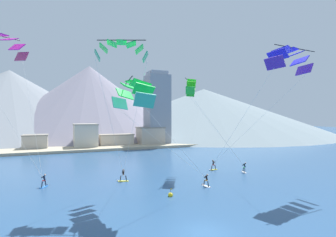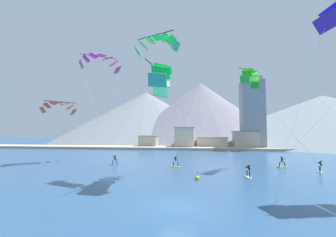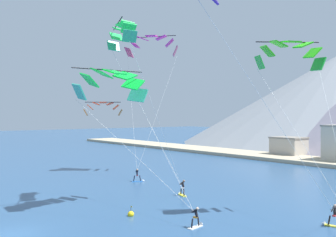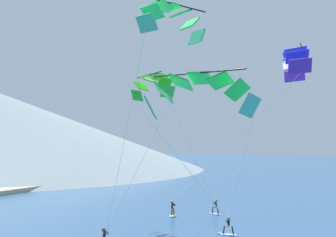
{
  "view_description": "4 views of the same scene",
  "coord_description": "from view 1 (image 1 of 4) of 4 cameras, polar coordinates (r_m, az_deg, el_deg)",
  "views": [
    {
      "loc": [
        -10.71,
        -18.05,
        9.33
      ],
      "look_at": [
        2.63,
        13.74,
        8.97
      ],
      "focal_mm": 28.0,
      "sensor_mm": 36.0,
      "label": 1
    },
    {
      "loc": [
        1.73,
        -16.27,
        5.31
      ],
      "look_at": [
        -2.92,
        15.33,
        7.31
      ],
      "focal_mm": 24.0,
      "sensor_mm": 36.0,
      "label": 2
    },
    {
      "loc": [
        28.43,
        -8.14,
        8.7
      ],
      "look_at": [
        3.68,
        11.85,
        8.47
      ],
      "focal_mm": 40.0,
      "sensor_mm": 36.0,
      "label": 3
    },
    {
      "loc": [
        -33.21,
        -1.82,
        8.74
      ],
      "look_at": [
        -3.72,
        12.43,
        10.08
      ],
      "focal_mm": 50.0,
      "sensor_mm": 36.0,
      "label": 4
    }
  ],
  "objects": [
    {
      "name": "shore_building_promenade_mid",
      "position": [
        82.86,
        -3.88,
        -3.85
      ],
      "size": [
        7.85,
        6.91,
        5.79
      ],
      "color": "#B7AD9E",
      "rests_on": "ground"
    },
    {
      "name": "parafoil_kite_mid_center",
      "position": [
        38.63,
        24.82,
        11.8
      ],
      "size": [
        8.73,
        14.95,
        16.73
      ],
      "color": "#4221A0"
    },
    {
      "name": "parafoil_kite_far_right",
      "position": [
        44.08,
        5.09,
        7.02
      ],
      "size": [
        9.69,
        7.05,
        14.01
      ],
      "color": "green"
    },
    {
      "name": "shore_building_harbour_front",
      "position": [
        77.77,
        -17.53,
        -3.7
      ],
      "size": [
        6.52,
        6.92,
        7.06
      ],
      "color": "beige",
      "rests_on": "ground"
    },
    {
      "name": "kitesurfer_near_lead",
      "position": [
        38.71,
        -10.01,
        -12.53
      ],
      "size": [
        1.78,
        0.93,
        1.79
      ],
      "color": "yellow",
      "rests_on": "ground"
    },
    {
      "name": "ground_plane",
      "position": [
        22.97,
        7.88,
        -23.38
      ],
      "size": [
        400.0,
        400.0,
        0.0
      ],
      "primitive_type": "plane",
      "color": "navy"
    },
    {
      "name": "mountain_peak_west_ridge",
      "position": [
        130.18,
        -31.26,
        2.74
      ],
      "size": [
        101.16,
        101.16,
        28.79
      ],
      "color": "gray",
      "rests_on": "ground"
    },
    {
      "name": "parafoil_kite_near_lead",
      "position": [
        31.81,
        -10.07,
        14.61
      ],
      "size": [
        6.23,
        8.01,
        16.69
      ],
      "color": "#31AE7A"
    },
    {
      "name": "kitesurfer_far_left",
      "position": [
        36.03,
        8.1,
        -13.61
      ],
      "size": [
        0.68,
        1.78,
        1.71
      ],
      "color": "white",
      "rests_on": "ground"
    },
    {
      "name": "parafoil_kite_far_left",
      "position": [
        29.54,
        -7.5,
        5.74
      ],
      "size": [
        11.83,
        8.3,
        11.98
      ],
      "color": "teal"
    },
    {
      "name": "shore_building_quay_west",
      "position": [
        79.1,
        -26.89,
        -4.67
      ],
      "size": [
        6.3,
        5.43,
        4.28
      ],
      "color": "#B7AD9E",
      "rests_on": "ground"
    },
    {
      "name": "shoreline_strip",
      "position": [
        75.71,
        -14.56,
        -6.23
      ],
      "size": [
        180.0,
        10.0,
        0.7
      ],
      "primitive_type": "cube",
      "color": "tan",
      "rests_on": "ground"
    },
    {
      "name": "shore_building_quay_east",
      "position": [
        80.29,
        -11.16,
        -4.71
      ],
      "size": [
        10.17,
        4.35,
        3.81
      ],
      "color": "beige",
      "rests_on": "ground"
    },
    {
      "name": "mountain_peak_east_shoulder",
      "position": [
        118.55,
        -16.75,
        3.52
      ],
      "size": [
        82.87,
        82.87,
        30.86
      ],
      "color": "gray",
      "rests_on": "ground"
    },
    {
      "name": "race_marker_buoy",
      "position": [
        31.55,
        0.54,
        -16.3
      ],
      "size": [
        0.56,
        0.56,
        1.02
      ],
      "color": "yellow",
      "rests_on": "ground"
    },
    {
      "name": "kitesurfer_far_right",
      "position": [
        45.73,
        16.18,
        -10.55
      ],
      "size": [
        1.01,
        1.77,
        1.73
      ],
      "color": "white",
      "rests_on": "ground"
    },
    {
      "name": "kitesurfer_mid_center",
      "position": [
        46.34,
        9.67,
        -10.31
      ],
      "size": [
        1.78,
        0.67,
        1.83
      ],
      "color": "yellow",
      "rests_on": "ground"
    },
    {
      "name": "kitesurfer_near_trail",
      "position": [
        38.93,
        -25.24,
        -12.5
      ],
      "size": [
        1.2,
        1.71,
        1.79
      ],
      "color": "#337FDB",
      "rests_on": "ground"
    },
    {
      "name": "highrise_tower",
      "position": [
        83.75,
        -2.39,
        2.08
      ],
      "size": [
        7.0,
        7.0,
        23.42
      ],
      "color": "gray",
      "rests_on": "ground"
    },
    {
      "name": "mountain_peak_central_summit",
      "position": [
        141.41,
        7.78,
        1.6
      ],
      "size": [
        127.7,
        127.7,
        23.61
      ],
      "color": "gray",
      "rests_on": "ground"
    }
  ]
}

